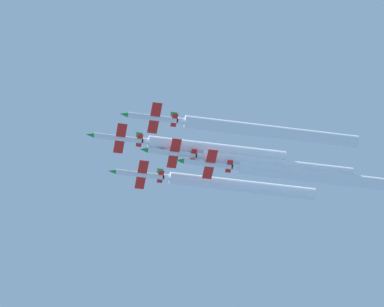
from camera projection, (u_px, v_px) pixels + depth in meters
The scene contains 10 objects.
jet_lead at pixel (116, 138), 288.58m from camera, with size 8.57×12.47×3.00m.
jet_left_wingman at pixel (151, 117), 282.55m from camera, with size 8.57×12.47×3.00m.
jet_right_wingman at pixel (138, 174), 294.15m from camera, with size 8.57×12.47×3.00m.
jet_slot at pixel (170, 153), 288.51m from camera, with size 8.57×12.47×3.00m.
jet_high_trail at pixel (206, 164), 288.12m from camera, with size 8.57×12.47×3.00m.
smoke_trail_lead at pixel (215, 149), 290.89m from camera, with size 2.60×30.78×2.60m.
smoke_trail_left_wingman at pixel (268, 131), 285.27m from camera, with size 2.60×38.29×2.60m.
smoke_trail_right_wingman at pixel (240, 186), 296.60m from camera, with size 2.60×33.32×2.60m.
smoke_trail_slot at pixel (275, 165), 290.99m from camera, with size 2.60×33.79×2.60m.
smoke_trail_high_trail at pixel (314, 176), 290.68m from camera, with size 2.60×35.28×2.60m.
Camera 1 is at (-198.30, 21.90, 1.36)m, focal length 127.89 mm.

